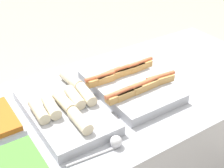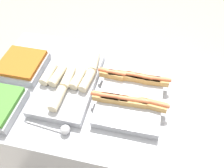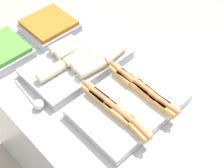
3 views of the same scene
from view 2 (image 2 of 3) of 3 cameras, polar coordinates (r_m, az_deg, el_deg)
The scene contains 6 objects.
ground_plane at distance 2.06m, azimuth 3.22°, elevation -18.44°, with size 12.00×12.00×0.00m, color #ADA393.
counter at distance 1.64m, azimuth 3.91°, elevation -12.64°, with size 1.77×0.85×0.90m.
tray_hotdogs at distance 1.24m, azimuth 4.99°, elevation -1.93°, with size 0.42×0.49×0.10m.
tray_wraps at distance 1.30m, azimuth -11.09°, elevation 0.62°, with size 0.31×0.53×0.10m.
tray_side_back at distance 1.48m, azimuth -22.42°, elevation 4.61°, with size 0.27×0.27×0.07m.
serving_spoon_near at distance 1.14m, azimuth -12.86°, elevation -11.46°, with size 0.25×0.05×0.05m.
Camera 2 is at (0.05, -0.76, 1.91)m, focal length 35.00 mm.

